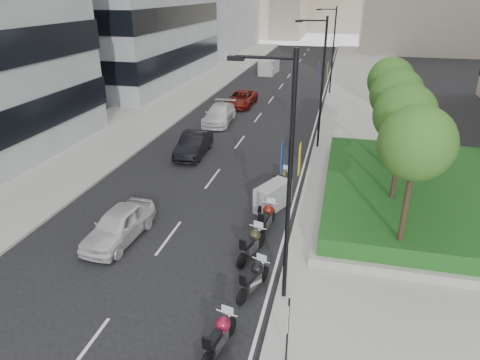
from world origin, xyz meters
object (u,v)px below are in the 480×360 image
(motorcycle_4, at_px, (267,218))
(motorcycle_6, at_px, (282,181))
(lamp_post_0, at_px, (285,173))
(car_c, at_px, (219,114))
(lamp_post_1, at_px, (320,78))
(car_a, at_px, (119,225))
(car_b, at_px, (194,144))
(motorcycle_2, at_px, (254,278))
(lamp_post_2, at_px, (332,46))
(motorcycle_3, at_px, (252,244))
(delivery_van, at_px, (269,67))
(motorcycle_5, at_px, (273,197))
(parking_sign, at_px, (288,327))
(motorcycle_1, at_px, (219,336))
(car_d, at_px, (241,99))

(motorcycle_4, relative_size, motorcycle_6, 1.09)
(lamp_post_0, distance_m, car_c, 23.52)
(lamp_post_1, bearing_deg, car_a, -117.90)
(motorcycle_4, xyz_separation_m, car_b, (-6.74, 8.90, 0.12))
(car_b, bearing_deg, car_c, 90.32)
(car_c, bearing_deg, motorcycle_2, -73.70)
(lamp_post_2, height_order, motorcycle_6, lamp_post_2)
(lamp_post_1, xyz_separation_m, motorcycle_6, (-1.31, -7.69, -4.45))
(motorcycle_4, relative_size, car_c, 0.46)
(motorcycle_3, distance_m, delivery_van, 43.82)
(lamp_post_1, bearing_deg, motorcycle_5, -98.24)
(lamp_post_0, height_order, motorcycle_4, lamp_post_0)
(motorcycle_2, bearing_deg, delivery_van, 28.02)
(motorcycle_5, bearing_deg, motorcycle_2, -152.23)
(motorcycle_5, relative_size, delivery_van, 0.51)
(motorcycle_5, height_order, car_c, car_c)
(lamp_post_2, height_order, car_a, lamp_post_2)
(motorcycle_3, relative_size, car_c, 0.44)
(lamp_post_0, bearing_deg, lamp_post_1, 90.00)
(motorcycle_3, bearing_deg, delivery_van, 24.24)
(parking_sign, bearing_deg, motorcycle_4, 104.60)
(motorcycle_3, distance_m, motorcycle_5, 4.60)
(motorcycle_2, xyz_separation_m, car_c, (-7.51, 21.33, 0.18))
(motorcycle_2, relative_size, car_b, 0.46)
(parking_sign, distance_m, delivery_van, 49.54)
(motorcycle_3, bearing_deg, lamp_post_0, -131.74)
(parking_sign, xyz_separation_m, motorcycle_1, (-2.11, 0.01, -0.85))
(car_a, relative_size, delivery_van, 0.91)
(motorcycle_4, height_order, delivery_van, delivery_van)
(car_b, bearing_deg, parking_sign, -65.04)
(motorcycle_1, xyz_separation_m, delivery_van, (-7.08, 48.66, 0.32))
(motorcycle_5, xyz_separation_m, car_c, (-7.08, 14.49, 0.09))
(motorcycle_5, height_order, delivery_van, delivery_van)
(car_d, bearing_deg, car_c, -93.74)
(motorcycle_3, height_order, car_b, car_b)
(lamp_post_2, distance_m, car_d, 11.71)
(lamp_post_0, bearing_deg, car_b, 120.71)
(motorcycle_1, bearing_deg, lamp_post_2, 9.70)
(motorcycle_3, xyz_separation_m, car_b, (-6.52, 11.22, 0.13))
(car_b, bearing_deg, motorcycle_3, -62.63)
(motorcycle_2, bearing_deg, lamp_post_2, 16.97)
(lamp_post_2, relative_size, car_b, 1.91)
(motorcycle_2, bearing_deg, motorcycle_5, 22.24)
(lamp_post_2, height_order, motorcycle_4, lamp_post_2)
(motorcycle_1, xyz_separation_m, car_b, (-6.64, 16.61, 0.17))
(motorcycle_1, bearing_deg, motorcycle_4, 11.15)
(car_d, relative_size, delivery_van, 1.08)
(motorcycle_2, relative_size, motorcycle_5, 0.89)
(car_c, bearing_deg, parking_sign, -72.54)
(car_a, bearing_deg, lamp_post_0, -13.21)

